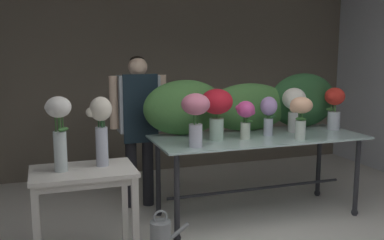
{
  "coord_description": "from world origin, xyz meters",
  "views": [
    {
      "loc": [
        -1.56,
        -2.2,
        1.7
      ],
      "look_at": [
        -0.32,
        1.39,
        1.08
      ],
      "focal_mm": 41.18,
      "sensor_mm": 36.0,
      "label": 1
    }
  ],
  "objects_px": {
    "vase_white_roses_tall": "(59,126)",
    "watering_can": "(161,234)",
    "vase_fuchsia_hydrangea": "(246,116)",
    "vase_ivory_snapdragons": "(294,104)",
    "florist": "(139,115)",
    "side_table_white": "(83,183)",
    "vase_crimson_carnations": "(217,107)",
    "vase_peach_lilies": "(301,112)",
    "vase_cream_lisianthus_tall": "(101,125)",
    "vase_rosy_freesia": "(196,112)",
    "display_table_glass": "(258,148)",
    "vase_lilac_stock": "(269,113)",
    "vase_scarlet_dahlias": "(334,104)"
  },
  "relations": [
    {
      "from": "vase_ivory_snapdragons",
      "to": "vase_cream_lisianthus_tall",
      "type": "xyz_separation_m",
      "value": [
        -2.06,
        -0.55,
        -0.02
      ]
    },
    {
      "from": "side_table_white",
      "to": "vase_rosy_freesia",
      "type": "relative_size",
      "value": 1.64
    },
    {
      "from": "vase_ivory_snapdragons",
      "to": "vase_cream_lisianthus_tall",
      "type": "bearing_deg",
      "value": -165.13
    },
    {
      "from": "vase_rosy_freesia",
      "to": "watering_can",
      "type": "relative_size",
      "value": 1.36
    },
    {
      "from": "vase_lilac_stock",
      "to": "vase_peach_lilies",
      "type": "bearing_deg",
      "value": -55.2
    },
    {
      "from": "vase_rosy_freesia",
      "to": "vase_peach_lilies",
      "type": "xyz_separation_m",
      "value": [
        1.05,
        -0.02,
        -0.04
      ]
    },
    {
      "from": "vase_white_roses_tall",
      "to": "vase_cream_lisianthus_tall",
      "type": "xyz_separation_m",
      "value": [
        0.31,
        0.05,
        -0.02
      ]
    },
    {
      "from": "vase_scarlet_dahlias",
      "to": "side_table_white",
      "type": "bearing_deg",
      "value": -168.09
    },
    {
      "from": "vase_crimson_carnations",
      "to": "vase_cream_lisianthus_tall",
      "type": "bearing_deg",
      "value": -159.6
    },
    {
      "from": "vase_peach_lilies",
      "to": "vase_fuchsia_hydrangea",
      "type": "distance_m",
      "value": 0.53
    },
    {
      "from": "side_table_white",
      "to": "vase_fuchsia_hydrangea",
      "type": "distance_m",
      "value": 1.68
    },
    {
      "from": "vase_rosy_freesia",
      "to": "vase_scarlet_dahlias",
      "type": "bearing_deg",
      "value": 10.48
    },
    {
      "from": "vase_lilac_stock",
      "to": "vase_cream_lisianthus_tall",
      "type": "bearing_deg",
      "value": -165.02
    },
    {
      "from": "florist",
      "to": "vase_white_roses_tall",
      "type": "distance_m",
      "value": 1.46
    },
    {
      "from": "vase_crimson_carnations",
      "to": "vase_white_roses_tall",
      "type": "distance_m",
      "value": 1.53
    },
    {
      "from": "display_table_glass",
      "to": "vase_white_roses_tall",
      "type": "bearing_deg",
      "value": -165.03
    },
    {
      "from": "vase_lilac_stock",
      "to": "watering_can",
      "type": "height_order",
      "value": "vase_lilac_stock"
    },
    {
      "from": "vase_ivory_snapdragons",
      "to": "vase_lilac_stock",
      "type": "bearing_deg",
      "value": -165.7
    },
    {
      "from": "vase_fuchsia_hydrangea",
      "to": "vase_white_roses_tall",
      "type": "distance_m",
      "value": 1.79
    },
    {
      "from": "vase_peach_lilies",
      "to": "vase_white_roses_tall",
      "type": "height_order",
      "value": "vase_white_roses_tall"
    },
    {
      "from": "vase_crimson_carnations",
      "to": "vase_lilac_stock",
      "type": "distance_m",
      "value": 0.58
    },
    {
      "from": "side_table_white",
      "to": "watering_can",
      "type": "bearing_deg",
      "value": 9.13
    },
    {
      "from": "florist",
      "to": "vase_white_roses_tall",
      "type": "height_order",
      "value": "florist"
    },
    {
      "from": "side_table_white",
      "to": "vase_peach_lilies",
      "type": "bearing_deg",
      "value": 6.5
    },
    {
      "from": "vase_crimson_carnations",
      "to": "vase_peach_lilies",
      "type": "distance_m",
      "value": 0.81
    },
    {
      "from": "vase_scarlet_dahlias",
      "to": "vase_crimson_carnations",
      "type": "bearing_deg",
      "value": -176.34
    },
    {
      "from": "vase_ivory_snapdragons",
      "to": "vase_peach_lilies",
      "type": "bearing_deg",
      "value": -112.16
    },
    {
      "from": "vase_peach_lilies",
      "to": "display_table_glass",
      "type": "bearing_deg",
      "value": 136.98
    },
    {
      "from": "watering_can",
      "to": "vase_ivory_snapdragons",
      "type": "bearing_deg",
      "value": 17.53
    },
    {
      "from": "vase_white_roses_tall",
      "to": "vase_cream_lisianthus_tall",
      "type": "distance_m",
      "value": 0.32
    },
    {
      "from": "vase_fuchsia_hydrangea",
      "to": "vase_ivory_snapdragons",
      "type": "xyz_separation_m",
      "value": [
        0.63,
        0.17,
        0.07
      ]
    },
    {
      "from": "display_table_glass",
      "to": "vase_cream_lisianthus_tall",
      "type": "bearing_deg",
      "value": -164.05
    },
    {
      "from": "vase_ivory_snapdragons",
      "to": "watering_can",
      "type": "height_order",
      "value": "vase_ivory_snapdragons"
    },
    {
      "from": "side_table_white",
      "to": "vase_cream_lisianthus_tall",
      "type": "distance_m",
      "value": 0.46
    },
    {
      "from": "vase_white_roses_tall",
      "to": "watering_can",
      "type": "height_order",
      "value": "vase_white_roses_tall"
    },
    {
      "from": "watering_can",
      "to": "vase_fuchsia_hydrangea",
      "type": "bearing_deg",
      "value": 19.41
    },
    {
      "from": "vase_lilac_stock",
      "to": "vase_ivory_snapdragons",
      "type": "relative_size",
      "value": 0.85
    },
    {
      "from": "vase_crimson_carnations",
      "to": "vase_white_roses_tall",
      "type": "relative_size",
      "value": 0.87
    },
    {
      "from": "side_table_white",
      "to": "vase_crimson_carnations",
      "type": "relative_size",
      "value": 1.6
    },
    {
      "from": "vase_peach_lilies",
      "to": "vase_fuchsia_hydrangea",
      "type": "relative_size",
      "value": 1.12
    },
    {
      "from": "vase_ivory_snapdragons",
      "to": "watering_can",
      "type": "xyz_separation_m",
      "value": [
        -1.57,
        -0.5,
        -1.01
      ]
    },
    {
      "from": "side_table_white",
      "to": "vase_white_roses_tall",
      "type": "xyz_separation_m",
      "value": [
        -0.16,
        -0.0,
        0.45
      ]
    },
    {
      "from": "vase_crimson_carnations",
      "to": "vase_scarlet_dahlias",
      "type": "xyz_separation_m",
      "value": [
        1.39,
        0.09,
        -0.04
      ]
    },
    {
      "from": "vase_lilac_stock",
      "to": "vase_white_roses_tall",
      "type": "distance_m",
      "value": 2.09
    },
    {
      "from": "vase_peach_lilies",
      "to": "vase_scarlet_dahlias",
      "type": "relative_size",
      "value": 0.91
    },
    {
      "from": "vase_lilac_stock",
      "to": "vase_ivory_snapdragons",
      "type": "height_order",
      "value": "vase_ivory_snapdragons"
    },
    {
      "from": "vase_ivory_snapdragons",
      "to": "vase_scarlet_dahlias",
      "type": "bearing_deg",
      "value": -3.96
    },
    {
      "from": "display_table_glass",
      "to": "vase_fuchsia_hydrangea",
      "type": "bearing_deg",
      "value": -156.82
    },
    {
      "from": "florist",
      "to": "vase_cream_lisianthus_tall",
      "type": "xyz_separation_m",
      "value": [
        -0.54,
        -1.13,
        0.11
      ]
    },
    {
      "from": "vase_rosy_freesia",
      "to": "vase_lilac_stock",
      "type": "relative_size",
      "value": 1.22
    }
  ]
}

